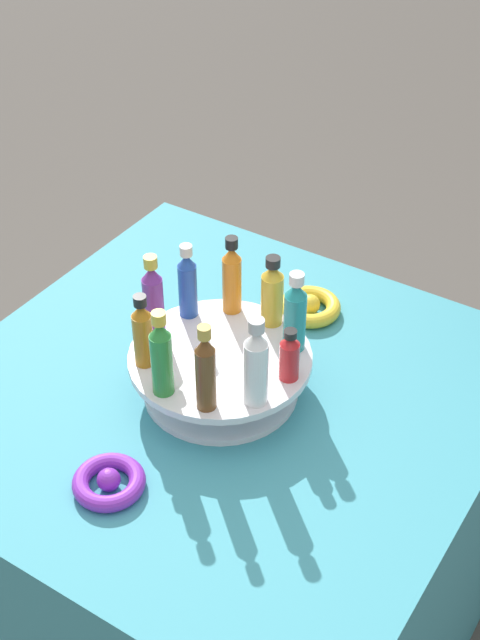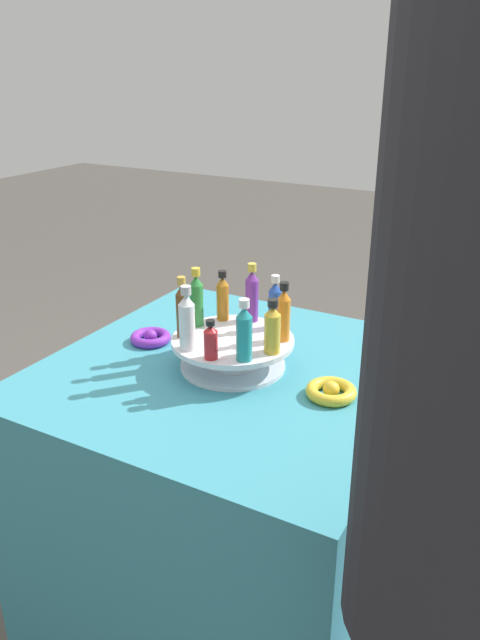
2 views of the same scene
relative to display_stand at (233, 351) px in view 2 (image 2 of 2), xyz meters
name	(u,v)px [view 2 (image 2 of 2)]	position (x,y,z in m)	size (l,w,h in m)	color
ground_plane	(234,611)	(0.00, 0.00, -0.80)	(12.00, 12.00, 0.00)	#4C4742
party_table	(234,500)	(0.00, 0.00, -0.42)	(0.83, 0.83, 0.76)	teal
display_stand	(233,351)	(0.00, 0.00, 0.00)	(0.28, 0.28, 0.07)	silver
bottle_brown	(182,309)	(-0.10, -0.05, 0.10)	(0.03, 0.03, 0.14)	brown
bottle_clear	(187,321)	(-0.06, -0.10, 0.10)	(0.03, 0.03, 0.15)	silver
bottle_red	(211,341)	(0.01, -0.11, 0.07)	(0.03, 0.03, 0.09)	#B21E23
bottle_teal	(244,332)	(0.08, -0.08, 0.10)	(0.03, 0.03, 0.14)	teal
bottle_gold	(272,328)	(0.11, -0.02, 0.09)	(0.04, 0.04, 0.12)	gold
bottle_orange	(283,314)	(0.10, 0.05, 0.10)	(0.03, 0.03, 0.14)	orange
bottle_blue	(275,304)	(0.06, 0.10, 0.09)	(0.03, 0.03, 0.13)	#234CAD
bottle_purple	(252,295)	(-0.01, 0.11, 0.10)	(0.03, 0.03, 0.14)	#702D93
bottle_amber	(223,297)	(-0.08, 0.08, 0.09)	(0.03, 0.03, 0.12)	#AD6B19
bottle_green	(197,299)	(-0.11, 0.02, 0.10)	(0.03, 0.03, 0.14)	#288438
ribbon_bow_gold	(331,391)	(0.25, -0.02, -0.03)	(0.11, 0.11, 0.04)	gold
ribbon_bow_purple	(151,337)	(-0.25, 0.02, -0.03)	(0.10, 0.10, 0.03)	purple
person_figure	(473,523)	(0.59, -0.45, 0.09)	(0.30, 0.30, 1.77)	#282D42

